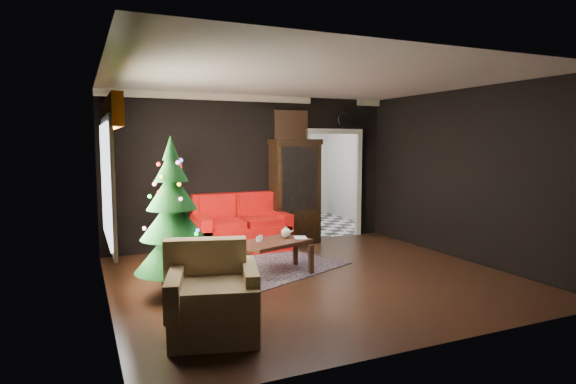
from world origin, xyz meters
name	(u,v)px	position (x,y,z in m)	size (l,w,h in m)	color
floor	(313,278)	(0.00, 0.00, 0.00)	(5.50, 5.50, 0.00)	black
ceiling	(315,79)	(0.00, 0.00, 2.80)	(5.50, 5.50, 0.00)	white
wall_back	(254,171)	(0.00, 2.50, 1.40)	(5.50, 5.50, 0.00)	black
wall_front	(437,200)	(0.00, -2.50, 1.40)	(5.50, 5.50, 0.00)	black
wall_left	(104,188)	(-2.75, 0.00, 1.40)	(5.50, 5.50, 0.00)	black
wall_right	(464,175)	(2.75, 0.00, 1.40)	(5.50, 5.50, 0.00)	black
doorway	(333,186)	(1.70, 2.50, 1.05)	(1.10, 0.10, 2.10)	beige
left_window	(107,182)	(-2.71, 0.20, 1.45)	(0.05, 1.60, 1.40)	white
valance	(111,114)	(-2.63, 0.20, 2.27)	(0.12, 2.10, 0.35)	#A94D06
kitchen_floor	(301,225)	(1.70, 4.00, 0.00)	(3.00, 3.00, 0.00)	silver
kitchen_window	(277,151)	(1.70, 5.45, 1.70)	(0.70, 0.06, 0.70)	white
rug	(263,268)	(-0.47, 0.79, 0.01)	(2.33, 1.69, 0.01)	#65525D
loveseat	(241,223)	(-0.40, 2.05, 0.50)	(1.70, 0.90, 1.00)	#9F0410
curio_cabinet	(295,194)	(0.75, 2.27, 0.95)	(0.90, 0.45, 1.90)	black
floor_lamp	(175,210)	(-1.61, 1.86, 0.83)	(0.29, 0.29, 1.70)	black
christmas_tree	(172,214)	(-1.98, -0.06, 1.05)	(0.94, 0.94, 1.80)	black
armchair	(214,291)	(-1.83, -1.41, 0.46)	(0.90, 0.90, 0.92)	gray
coffee_table	(273,257)	(-0.43, 0.46, 0.25)	(1.05, 0.63, 0.47)	black
teapot	(286,232)	(-0.17, 0.60, 0.57)	(0.17, 0.17, 0.16)	beige
cup_a	(261,237)	(-0.56, 0.65, 0.52)	(0.07, 0.07, 0.06)	silver
cup_b	(259,239)	(-0.64, 0.52, 0.52)	(0.08, 0.08, 0.07)	white
book	(295,231)	(-0.07, 0.48, 0.61)	(0.18, 0.02, 0.24)	tan
wall_clock	(345,120)	(1.95, 2.45, 2.38)	(0.32, 0.32, 0.06)	white
painting	(291,126)	(0.75, 2.46, 2.25)	(0.62, 0.05, 0.52)	#B57F44
kitchen_counter	(281,200)	(1.70, 5.20, 0.45)	(1.80, 0.60, 0.90)	silver
kitchen_table	(294,212)	(1.40, 3.70, 0.38)	(0.70, 0.70, 0.75)	brown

